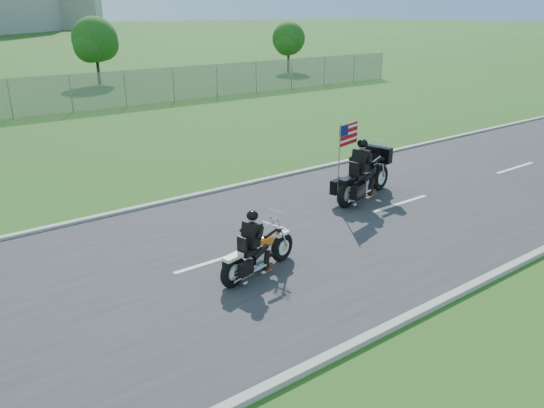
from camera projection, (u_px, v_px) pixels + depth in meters
ground at (290, 239)px, 12.83m from camera, size 420.00×420.00×0.00m
road at (290, 238)px, 12.82m from camera, size 120.00×8.00×0.04m
curb_north at (206, 193)px, 15.86m from camera, size 120.00×0.18×0.12m
curb_south at (427, 309)px, 9.77m from camera, size 120.00×0.18×0.12m
tree_fence_near at (96, 42)px, 37.79m from camera, size 3.52×3.28×4.75m
tree_fence_far at (289, 40)px, 45.33m from camera, size 3.08×2.87×4.20m
motorcycle_lead at (258, 254)px, 10.98m from camera, size 2.18×0.87×1.48m
motorcycle_follow at (364, 178)px, 15.33m from camera, size 2.70×1.20×2.29m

